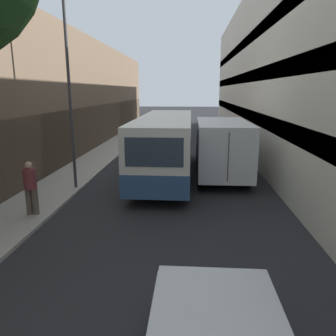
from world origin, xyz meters
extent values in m
plane|color=#232326|center=(0.00, 15.00, 0.00)|extent=(150.00, 150.00, 0.00)
cube|color=#9E998E|center=(-4.89, 15.00, 0.06)|extent=(2.23, 60.00, 0.12)
cube|color=black|center=(-6.55, 15.00, 1.53)|extent=(1.08, 60.00, 3.07)
cube|color=beige|center=(5.57, 15.00, 5.26)|extent=(2.40, 60.00, 10.52)
cube|color=#333D47|center=(4.91, 15.00, 2.63)|extent=(1.08, 60.00, 0.70)
cube|color=#333D47|center=(4.91, 15.00, 4.94)|extent=(1.08, 60.00, 0.70)
cube|color=#333D47|center=(4.91, 15.00, 7.26)|extent=(1.08, 60.00, 0.70)
cylinder|color=black|center=(0.32, 6.22, 0.30)|extent=(0.16, 0.60, 0.60)
cylinder|color=black|center=(2.02, 6.22, 0.30)|extent=(0.16, 0.60, 0.60)
cube|color=silver|center=(-0.40, 17.42, 1.66)|extent=(2.41, 10.17, 2.48)
cube|color=#2D4C7A|center=(-0.40, 17.42, 0.86)|extent=(2.43, 10.19, 0.87)
cube|color=#2D3847|center=(-0.40, 17.42, 2.04)|extent=(2.44, 9.35, 0.79)
cube|color=#2D3847|center=(-0.40, 12.32, 2.10)|extent=(1.97, 0.04, 0.99)
cylinder|color=black|center=(-1.46, 20.57, 0.50)|extent=(0.24, 1.00, 1.00)
cylinder|color=black|center=(0.66, 20.57, 0.50)|extent=(0.24, 1.00, 1.00)
cylinder|color=black|center=(-1.46, 14.26, 0.50)|extent=(0.24, 1.00, 1.00)
cylinder|color=black|center=(0.66, 14.26, 0.50)|extent=(0.24, 1.00, 1.00)
cube|color=silver|center=(2.29, 20.73, 1.40)|extent=(2.22, 2.08, 1.97)
cube|color=silver|center=(2.29, 17.02, 1.56)|extent=(2.32, 5.34, 2.30)
cube|color=#4C4C4C|center=(2.29, 14.34, 1.56)|extent=(0.05, 0.02, 1.96)
cylinder|color=black|center=(1.25, 20.73, 0.48)|extent=(0.22, 0.96, 0.96)
cylinder|color=black|center=(3.33, 20.73, 0.48)|extent=(0.22, 0.96, 0.96)
cylinder|color=black|center=(1.25, 15.55, 0.48)|extent=(0.22, 0.96, 0.96)
cylinder|color=black|center=(3.33, 15.55, 0.48)|extent=(0.22, 0.96, 0.96)
cube|color=#BCBCC1|center=(-0.85, 30.36, 1.08)|extent=(1.97, 4.42, 1.65)
cube|color=#2D3847|center=(-0.85, 32.24, 1.37)|extent=(1.57, 0.04, 0.58)
cylinder|color=black|center=(-1.74, 31.64, 0.32)|extent=(0.16, 0.64, 0.64)
cylinder|color=black|center=(0.03, 31.64, 0.32)|extent=(0.16, 0.64, 0.64)
cylinder|color=black|center=(-1.74, 29.08, 0.32)|extent=(0.16, 0.64, 0.64)
cylinder|color=black|center=(0.03, 29.08, 0.32)|extent=(0.16, 0.64, 0.64)
cylinder|color=brown|center=(-4.47, 11.54, 0.55)|extent=(0.20, 0.20, 0.86)
cylinder|color=brown|center=(-4.25, 11.54, 0.55)|extent=(0.20, 0.20, 0.86)
cylinder|color=brown|center=(-4.36, 11.54, 1.32)|extent=(0.39, 0.39, 0.68)
sphere|color=tan|center=(-4.36, 11.54, 1.77)|extent=(0.23, 0.23, 0.23)
cylinder|color=#38383D|center=(-4.02, 14.68, 3.81)|extent=(0.12, 0.12, 7.38)
camera|label=1|loc=(0.81, 1.67, 4.09)|focal=35.00mm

